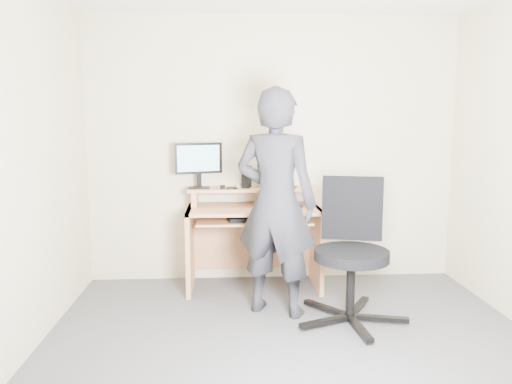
{
  "coord_description": "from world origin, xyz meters",
  "views": [
    {
      "loc": [
        -0.44,
        -2.99,
        1.54
      ],
      "look_at": [
        -0.2,
        1.05,
        0.95
      ],
      "focal_mm": 35.0,
      "sensor_mm": 36.0,
      "label": 1
    }
  ],
  "objects": [
    {
      "name": "person",
      "position": [
        -0.06,
        0.84,
        0.89
      ],
      "size": [
        0.77,
        0.66,
        1.79
      ],
      "primitive_type": "imported",
      "rotation": [
        0.0,
        0.0,
        2.71
      ],
      "color": "black",
      "rests_on": "ground"
    },
    {
      "name": "keyboard",
      "position": [
        -0.21,
        1.36,
        0.67
      ],
      "size": [
        0.48,
        0.25,
        0.03
      ],
      "primitive_type": "cube",
      "rotation": [
        0.0,
        0.0,
        0.16
      ],
      "color": "black",
      "rests_on": "desk"
    },
    {
      "name": "travel_mug",
      "position": [
        -0.12,
        1.62,
        1.01
      ],
      "size": [
        0.09,
        0.09,
        0.2
      ],
      "primitive_type": "cylinder",
      "rotation": [
        0.0,
        0.0,
        0.04
      ],
      "color": "silver",
      "rests_on": "desk"
    },
    {
      "name": "monitor",
      "position": [
        -0.7,
        1.59,
        1.16
      ],
      "size": [
        0.43,
        0.17,
        0.42
      ],
      "rotation": [
        0.0,
        0.0,
        0.32
      ],
      "color": "black",
      "rests_on": "desk"
    },
    {
      "name": "office_chair",
      "position": [
        0.51,
        0.69,
        0.58
      ],
      "size": [
        0.85,
        0.83,
        1.07
      ],
      "rotation": [
        0.0,
        0.0,
        -0.23
      ],
      "color": "black",
      "rests_on": "ground"
    },
    {
      "name": "desk",
      "position": [
        -0.2,
        1.53,
        0.55
      ],
      "size": [
        1.2,
        0.6,
        0.91
      ],
      "color": "tan",
      "rests_on": "ground"
    },
    {
      "name": "ground",
      "position": [
        0.0,
        0.0,
        0.0
      ],
      "size": [
        3.5,
        3.5,
        0.0
      ],
      "primitive_type": "plane",
      "color": "#54545A",
      "rests_on": "ground"
    },
    {
      "name": "external_drive",
      "position": [
        -0.26,
        1.61,
        1.01
      ],
      "size": [
        0.1,
        0.14,
        0.2
      ],
      "primitive_type": "cube",
      "rotation": [
        0.0,
        0.0,
        -0.25
      ],
      "color": "black",
      "rests_on": "desk"
    },
    {
      "name": "charger",
      "position": [
        -0.48,
        1.53,
        0.93
      ],
      "size": [
        0.05,
        0.04,
        0.03
      ],
      "primitive_type": "cube",
      "rotation": [
        0.0,
        0.0,
        0.04
      ],
      "color": "black",
      "rests_on": "desk"
    },
    {
      "name": "smartphone",
      "position": [
        0.17,
        1.58,
        0.92
      ],
      "size": [
        0.1,
        0.14,
        0.01
      ],
      "primitive_type": "cube",
      "rotation": [
        0.0,
        0.0,
        -0.29
      ],
      "color": "black",
      "rests_on": "desk"
    },
    {
      "name": "headphones",
      "position": [
        -0.27,
        1.66,
        0.92
      ],
      "size": [
        0.2,
        0.2,
        0.06
      ],
      "primitive_type": "torus",
      "rotation": [
        0.26,
        0.0,
        0.35
      ],
      "color": "silver",
      "rests_on": "desk"
    },
    {
      "name": "mouse",
      "position": [
        0.18,
        1.35,
        0.77
      ],
      "size": [
        0.1,
        0.07,
        0.04
      ],
      "primitive_type": "ellipsoid",
      "rotation": [
        0.0,
        0.0,
        0.08
      ],
      "color": "black",
      "rests_on": "desk"
    },
    {
      "name": "back_wall",
      "position": [
        0.0,
        1.75,
        1.25
      ],
      "size": [
        3.5,
        0.02,
        2.5
      ],
      "primitive_type": "cube",
      "color": "#BDB796",
      "rests_on": "ground"
    }
  ]
}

